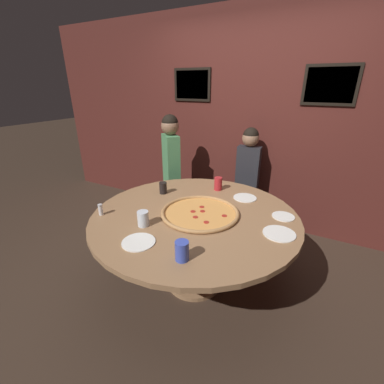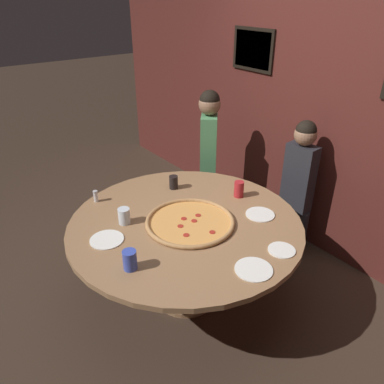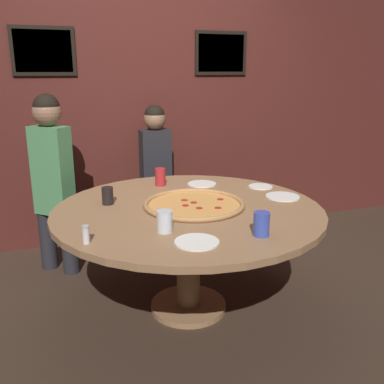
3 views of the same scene
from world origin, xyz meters
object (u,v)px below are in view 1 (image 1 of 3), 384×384
Objects in this scene: white_plate_left_side at (279,234)px; white_plate_near_front at (139,242)px; drink_cup_near_right at (182,251)px; condiment_shaker at (101,210)px; white_plate_beside_cup at (245,198)px; giant_pizza at (200,213)px; drink_cup_centre_back at (218,184)px; diner_side_left at (247,174)px; white_plate_right_side at (283,216)px; diner_far_left at (171,165)px; drink_cup_near_left at (143,219)px; drink_cup_by_shaker at (163,188)px; dining_table at (195,225)px.

white_plate_left_side is 1.02m from white_plate_near_front.
drink_cup_near_right reaches higher than condiment_shaker.
white_plate_left_side is 0.66m from white_plate_beside_cup.
giant_pizza is 5.08× the size of drink_cup_near_right.
diner_side_left is (0.12, 0.64, -0.07)m from drink_cup_centre_back.
white_plate_right_side is 1.88× the size of condiment_shaker.
drink_cup_near_right is at bearing 166.69° from diner_far_left.
drink_cup_near_left is at bearing 3.90° from condiment_shaker.
diner_far_left is at bearing 116.31° from drink_cup_by_shaker.
drink_cup_near_right is at bearing -49.51° from drink_cup_by_shaker.
drink_cup_near_left is at bearing -103.21° from drink_cup_centre_back.
giant_pizza is at bearing 72.41° from white_plate_near_front.
drink_cup_near_left is at bearing 155.64° from diner_far_left.
drink_cup_centre_back is 0.74× the size of white_plate_right_side.
white_plate_right_side is at bearing 62.70° from drink_cup_near_right.
white_plate_beside_cup is at bearing 64.75° from giant_pizza.
white_plate_left_side is 0.29m from white_plate_right_side.
giant_pizza is at bearing -82.22° from drink_cup_centre_back.
drink_cup_near_left reaches higher than dining_table.
white_plate_left_side reaches higher than dining_table.
diner_far_left is at bearing 14.86° from diner_side_left.
giant_pizza is 0.51× the size of diner_side_left.
drink_cup_centre_back reaches higher than drink_cup_by_shaker.
drink_cup_near_left is 0.51× the size of white_plate_near_front.
drink_cup_near_right reaches higher than drink_cup_by_shaker.
drink_cup_centre_back is 0.85m from diner_far_left.
giant_pizza is at bearing -23.05° from drink_cup_by_shaker.
condiment_shaker is at bearing -123.51° from drink_cup_centre_back.
diner_far_left is at bearing 133.82° from giant_pizza.
giant_pizza is 2.83× the size of white_plate_near_front.
dining_table is at bearing -156.50° from white_plate_right_side.
dining_table is 0.59m from white_plate_beside_cup.
white_plate_left_side is 1.36m from diner_side_left.
giant_pizza is (0.04, 0.01, 0.13)m from dining_table.
drink_cup_near_left is 0.66× the size of white_plate_right_side.
white_plate_beside_cup is at bearing 43.35° from condiment_shaker.
diner_far_left is at bearing 157.40° from drink_cup_centre_back.
diner_side_left reaches higher than dining_table.
giant_pizza is 0.46× the size of diner_far_left.
diner_far_left reaches higher than drink_cup_by_shaker.
drink_cup_near_left reaches higher than drink_cup_by_shaker.
white_plate_near_front is at bearing -107.59° from giant_pizza.
white_plate_near_front is (-0.11, -1.16, -0.06)m from drink_cup_centre_back.
white_plate_right_side is at bearing 2.89° from drink_cup_by_shaker.
drink_cup_near_right reaches higher than drink_cup_near_left.
drink_cup_centre_back is at bearing 157.96° from white_plate_right_side.
diner_far_left reaches higher than drink_cup_near_left.
white_plate_beside_cup is (0.42, 1.09, 0.00)m from white_plate_near_front.
drink_cup_centre_back reaches higher than drink_cup_near_right.
drink_cup_near_right is 1.82m from diner_far_left.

